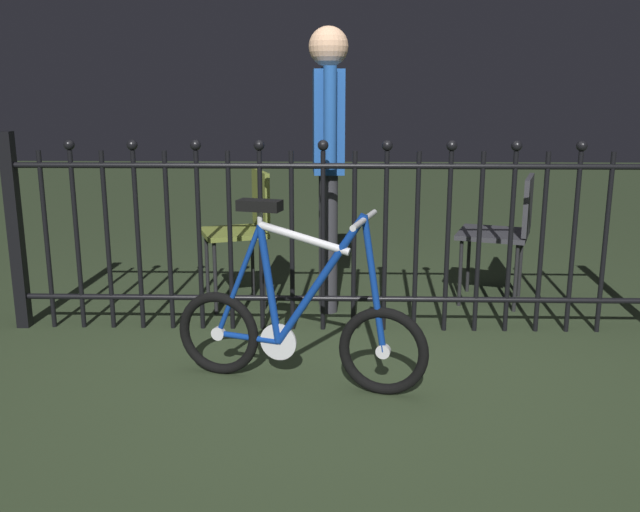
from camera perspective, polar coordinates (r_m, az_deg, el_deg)
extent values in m
plane|color=#2D3A23|center=(3.48, 1.46, -9.62)|extent=(20.00, 20.00, 0.00)
cylinder|color=black|center=(4.36, -23.46, 1.14)|extent=(0.03, 0.03, 1.03)
sphere|color=black|center=(4.29, -24.16, 8.28)|extent=(0.06, 0.06, 0.06)
cylinder|color=black|center=(4.29, -21.34, 1.14)|extent=(0.03, 0.03, 1.03)
cylinder|color=black|center=(4.22, -19.14, 1.15)|extent=(0.03, 0.03, 1.03)
sphere|color=black|center=(4.15, -19.73, 8.53)|extent=(0.06, 0.06, 0.06)
cylinder|color=black|center=(4.17, -16.88, 1.15)|extent=(0.03, 0.03, 1.03)
cylinder|color=black|center=(4.11, -14.56, 1.15)|extent=(0.03, 0.03, 1.03)
sphere|color=black|center=(4.04, -15.02, 8.74)|extent=(0.06, 0.06, 0.06)
cylinder|color=black|center=(4.07, -12.18, 1.14)|extent=(0.03, 0.03, 1.03)
cylinder|color=black|center=(4.03, -9.76, 1.14)|extent=(0.03, 0.03, 1.03)
sphere|color=black|center=(3.95, -10.08, 8.89)|extent=(0.06, 0.06, 0.06)
cylinder|color=black|center=(4.00, -7.29, 1.13)|extent=(0.03, 0.03, 1.03)
cylinder|color=black|center=(3.98, -4.79, 1.12)|extent=(0.03, 0.03, 1.03)
sphere|color=black|center=(3.90, -4.95, 8.98)|extent=(0.06, 0.06, 0.06)
cylinder|color=black|center=(3.96, -2.26, 1.11)|extent=(0.03, 0.03, 1.03)
cylinder|color=black|center=(3.95, 0.28, 1.10)|extent=(0.03, 0.03, 1.03)
sphere|color=black|center=(3.87, 0.29, 9.01)|extent=(0.06, 0.06, 0.06)
cylinder|color=black|center=(3.95, 2.82, 1.08)|extent=(0.03, 0.03, 1.03)
cylinder|color=black|center=(3.96, 5.36, 1.06)|extent=(0.03, 0.03, 1.03)
sphere|color=black|center=(3.88, 5.54, 8.95)|extent=(0.06, 0.06, 0.06)
cylinder|color=black|center=(3.98, 7.88, 1.04)|extent=(0.03, 0.03, 1.03)
cylinder|color=black|center=(4.00, 10.38, 1.02)|extent=(0.03, 0.03, 1.03)
sphere|color=black|center=(3.92, 10.73, 8.83)|extent=(0.06, 0.06, 0.06)
cylinder|color=black|center=(4.03, 12.85, 1.00)|extent=(0.03, 0.03, 1.03)
cylinder|color=black|center=(4.07, 15.27, 0.97)|extent=(0.03, 0.03, 1.03)
sphere|color=black|center=(3.99, 15.76, 8.64)|extent=(0.06, 0.06, 0.06)
cylinder|color=black|center=(4.12, 17.65, 0.95)|extent=(0.03, 0.03, 1.03)
cylinder|color=black|center=(4.17, 19.97, 0.92)|extent=(0.03, 0.03, 1.03)
sphere|color=black|center=(4.09, 20.59, 8.40)|extent=(0.06, 0.06, 0.06)
cylinder|color=black|center=(4.23, 22.22, 0.89)|extent=(0.03, 0.03, 1.03)
cylinder|color=black|center=(4.04, 1.50, -3.49)|extent=(3.68, 0.03, 0.03)
cylinder|color=black|center=(3.88, 1.57, 7.34)|extent=(3.68, 0.03, 0.03)
cube|color=black|center=(4.35, -23.53, 1.80)|extent=(0.07, 0.07, 1.13)
torus|color=black|center=(3.45, -8.23, -6.24)|extent=(0.41, 0.16, 0.42)
cylinder|color=silver|center=(3.45, -8.23, -6.24)|extent=(0.07, 0.05, 0.07)
torus|color=black|center=(3.21, 5.22, -7.74)|extent=(0.41, 0.16, 0.42)
cylinder|color=silver|center=(3.21, 5.22, -7.74)|extent=(0.07, 0.05, 0.07)
cylinder|color=navy|center=(3.18, 0.01, -2.07)|extent=(0.43, 0.15, 0.65)
cylinder|color=silver|center=(3.16, -1.27, 1.45)|extent=(0.43, 0.15, 0.14)
cylinder|color=navy|center=(3.27, -4.10, -2.31)|extent=(0.12, 0.07, 0.57)
cylinder|color=navy|center=(3.40, -5.84, -6.62)|extent=(0.31, 0.11, 0.04)
cylinder|color=navy|center=(3.33, -6.60, -2.00)|extent=(0.25, 0.09, 0.56)
cylinder|color=navy|center=(3.12, 4.46, -2.34)|extent=(0.13, 0.06, 0.62)
cylinder|color=silver|center=(3.06, 3.67, 3.14)|extent=(0.03, 0.03, 0.02)
cylinder|color=silver|center=(3.06, 3.66, 2.96)|extent=(0.13, 0.39, 0.03)
cylinder|color=silver|center=(3.21, -4.88, 3.16)|extent=(0.03, 0.03, 0.07)
cube|color=black|center=(3.20, -4.90, 4.13)|extent=(0.22, 0.14, 0.05)
cylinder|color=silver|center=(3.34, -3.37, -6.99)|extent=(0.18, 0.06, 0.18)
cylinder|color=black|center=(4.55, 11.39, -1.36)|extent=(0.02, 0.02, 0.44)
cylinder|color=black|center=(4.88, 12.03, -0.38)|extent=(0.02, 0.02, 0.44)
cylinder|color=black|center=(4.52, 15.68, -1.72)|extent=(0.02, 0.02, 0.44)
cylinder|color=black|center=(4.85, 16.03, -0.71)|extent=(0.02, 0.02, 0.44)
cube|color=#2D2D33|center=(4.64, 13.94, 1.76)|extent=(0.54, 0.54, 0.03)
cube|color=#2D2D33|center=(4.59, 16.62, 4.02)|extent=(0.16, 0.40, 0.36)
cylinder|color=black|center=(4.34, -8.50, -1.81)|extent=(0.02, 0.02, 0.46)
cylinder|color=black|center=(4.63, -9.15, -0.86)|extent=(0.02, 0.02, 0.46)
cylinder|color=black|center=(4.40, -4.60, -1.49)|extent=(0.02, 0.02, 0.46)
cylinder|color=black|center=(4.68, -5.48, -0.57)|extent=(0.02, 0.02, 0.46)
cube|color=olive|center=(4.45, -7.02, 1.89)|extent=(0.49, 0.49, 0.03)
cube|color=olive|center=(4.45, -4.82, 4.64)|extent=(0.15, 0.35, 0.36)
cylinder|color=#2D2D33|center=(4.29, 0.74, 0.95)|extent=(0.11, 0.11, 0.86)
cylinder|color=#2D2D33|center=(4.45, 0.64, 1.40)|extent=(0.11, 0.11, 0.86)
cube|color=#1E4C99|center=(4.27, 0.72, 10.88)|extent=(0.20, 0.31, 0.61)
cylinder|color=#1E4C99|center=(4.07, 0.86, 11.17)|extent=(0.08, 0.08, 0.58)
cylinder|color=#1E4C99|center=(4.47, 0.59, 11.39)|extent=(0.08, 0.08, 0.58)
sphere|color=tan|center=(4.27, 0.73, 16.70)|extent=(0.23, 0.23, 0.23)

